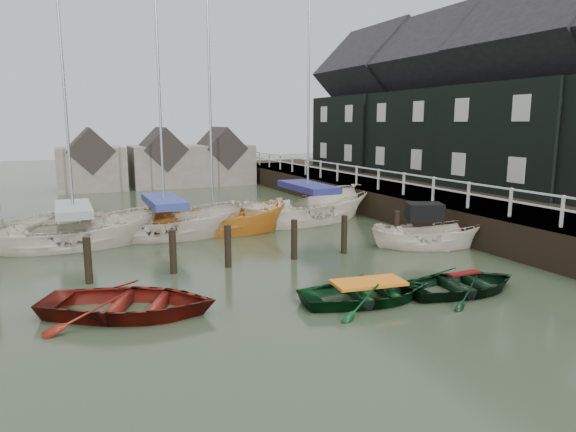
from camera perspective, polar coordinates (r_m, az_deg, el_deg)
name	(u,v)px	position (r m, az deg, el deg)	size (l,w,h in m)	color
ground	(300,288)	(14.89, 1.35, -8.05)	(120.00, 120.00, 0.00)	#273220
pier	(380,198)	(27.85, 10.14, 1.94)	(3.04, 32.00, 2.70)	black
land_strip	(459,205)	(31.38, 18.47, 1.18)	(14.00, 38.00, 1.50)	black
quay_houses	(483,104)	(30.07, 20.85, 11.54)	(6.52, 28.14, 10.01)	black
mooring_pilings	(231,252)	(17.04, -6.41, -3.99)	(13.72, 0.22, 1.80)	black
far_sheds	(160,162)	(39.46, -14.06, 5.90)	(14.00, 4.08, 4.39)	#665B51
rowboat_red	(130,315)	(13.54, -17.16, -10.43)	(3.08, 4.32, 0.89)	#61150D
rowboat_green	(368,301)	(14.05, 8.87, -9.32)	(2.64, 3.70, 0.77)	black
rowboat_dkgreen	(463,292)	(15.41, 18.86, -7.97)	(2.58, 3.61, 0.75)	black
motorboat	(426,245)	(20.28, 15.08, -3.13)	(4.45, 3.16, 2.50)	silver
sailboat_a	(76,245)	(21.40, -22.49, -2.98)	(6.35, 2.49, 10.67)	beige
sailboat_b	(166,235)	(22.03, -13.45, -2.10)	(6.85, 3.61, 10.75)	beige
sailboat_c	(213,232)	(22.54, -8.29, -1.76)	(6.67, 4.20, 11.46)	orange
sailboat_d	(308,220)	(24.83, 2.20, -0.44)	(7.72, 4.19, 12.84)	silver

